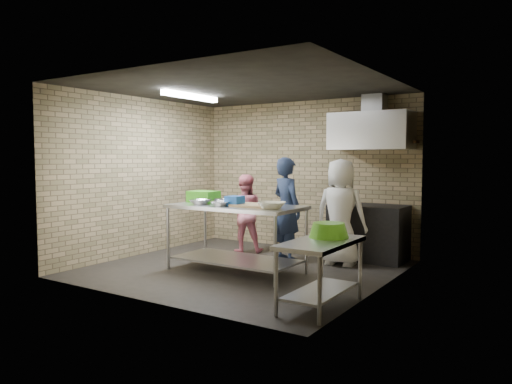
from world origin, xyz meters
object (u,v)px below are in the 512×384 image
(stove, at_px, (368,232))
(woman_white, at_px, (341,212))
(woman_pink, at_px, (245,213))
(prep_table, at_px, (236,238))
(bottle_red, at_px, (378,136))
(man_navy, at_px, (287,209))
(green_crate, at_px, (203,197))
(bottle_green, at_px, (402,136))
(green_basin, at_px, (329,230))
(side_counter, at_px, (321,274))
(blue_tub, at_px, (235,201))

(stove, bearing_deg, woman_white, -110.68)
(woman_pink, bearing_deg, prep_table, 87.78)
(bottle_red, distance_m, man_navy, 1.94)
(bottle_red, relative_size, woman_white, 0.11)
(woman_white, bearing_deg, man_navy, 6.39)
(green_crate, height_order, woman_pink, woman_pink)
(green_crate, height_order, bottle_green, bottle_green)
(green_crate, height_order, green_basin, green_crate)
(green_basin, xyz_separation_m, bottle_green, (0.02, 2.74, 1.18))
(bottle_red, xyz_separation_m, man_navy, (-1.15, -1.00, -1.19))
(side_counter, relative_size, woman_white, 0.73)
(prep_table, xyz_separation_m, green_crate, (-0.70, 0.12, 0.58))
(blue_tub, xyz_separation_m, woman_pink, (-0.79, 1.41, -0.36))
(prep_table, relative_size, bottle_green, 13.06)
(prep_table, distance_m, man_navy, 1.18)
(bottle_red, bearing_deg, man_navy, -139.05)
(side_counter, xyz_separation_m, blue_tub, (-1.73, 0.79, 0.68))
(bottle_green, bearing_deg, prep_table, -130.32)
(green_crate, bearing_deg, stove, 40.58)
(blue_tub, bearing_deg, bottle_green, 51.78)
(green_basin, bearing_deg, bottle_red, 97.90)
(side_counter, distance_m, green_basin, 0.52)
(green_basin, height_order, bottle_red, bottle_red)
(side_counter, bearing_deg, woman_white, 107.64)
(woman_pink, bearing_deg, man_navy, 136.51)
(green_crate, distance_m, man_navy, 1.37)
(prep_table, height_order, green_basin, prep_table)
(green_crate, xyz_separation_m, bottle_green, (2.48, 1.98, 0.95))
(bottle_green, bearing_deg, woman_white, -128.67)
(green_basin, height_order, woman_pink, woman_pink)
(side_counter, relative_size, bottle_red, 6.67)
(woman_pink, xyz_separation_m, woman_white, (1.84, -0.05, 0.14))
(side_counter, height_order, woman_pink, woman_pink)
(bottle_red, relative_size, man_navy, 0.11)
(stove, relative_size, green_basin, 2.61)
(side_counter, height_order, green_basin, green_basin)
(stove, height_order, bottle_green, bottle_green)
(woman_white, bearing_deg, side_counter, 104.33)
(bottle_red, height_order, man_navy, bottle_red)
(prep_table, bearing_deg, bottle_red, 56.64)
(green_crate, bearing_deg, bottle_green, 38.59)
(prep_table, relative_size, green_basin, 4.26)
(bottle_green, bearing_deg, green_basin, -90.42)
(blue_tub, relative_size, green_basin, 0.47)
(side_counter, relative_size, blue_tub, 5.51)
(green_basin, bearing_deg, blue_tub, 162.56)
(bottle_red, bearing_deg, green_crate, -136.43)
(green_basin, distance_m, woman_pink, 3.17)
(side_counter, bearing_deg, bottle_green, 90.00)
(prep_table, relative_size, green_crate, 4.50)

